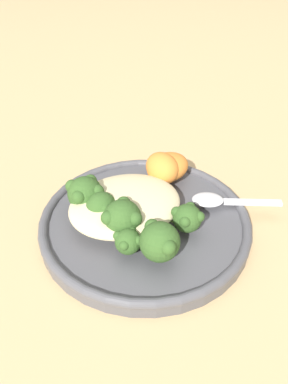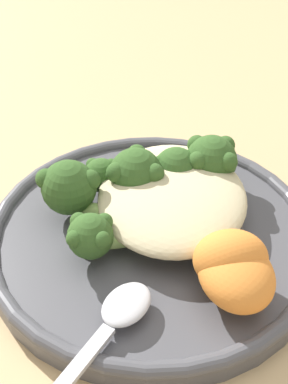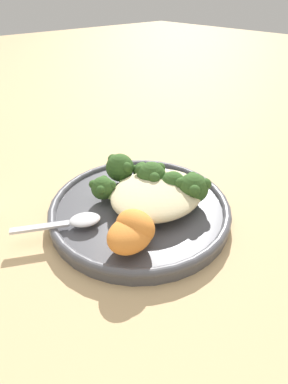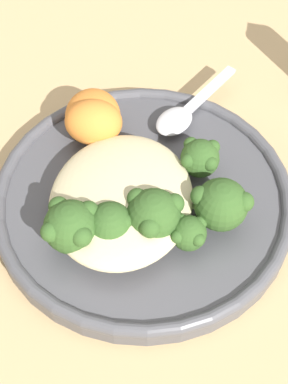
# 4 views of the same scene
# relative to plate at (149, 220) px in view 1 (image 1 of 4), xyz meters

# --- Properties ---
(ground_plane) EXTENTS (4.00, 4.00, 0.00)m
(ground_plane) POSITION_rel_plate_xyz_m (-0.00, 0.01, -0.01)
(ground_plane) COLOR tan
(plate) EXTENTS (0.26, 0.26, 0.02)m
(plate) POSITION_rel_plate_xyz_m (0.00, 0.00, 0.00)
(plate) COLOR #4C4C51
(plate) RESTS_ON ground_plane
(quinoa_mound) EXTENTS (0.14, 0.12, 0.03)m
(quinoa_mound) POSITION_rel_plate_xyz_m (-0.02, 0.01, 0.02)
(quinoa_mound) COLOR beige
(quinoa_mound) RESTS_ON plate
(broccoli_stalk_0) EXTENTS (0.11, 0.07, 0.04)m
(broccoli_stalk_0) POSITION_rel_plate_xyz_m (-0.06, 0.04, 0.03)
(broccoli_stalk_0) COLOR #8EB25B
(broccoli_stalk_0) RESTS_ON plate
(broccoli_stalk_1) EXTENTS (0.09, 0.04, 0.04)m
(broccoli_stalk_1) POSITION_rel_plate_xyz_m (-0.05, 0.02, 0.03)
(broccoli_stalk_1) COLOR #8EB25B
(broccoli_stalk_1) RESTS_ON plate
(broccoli_stalk_2) EXTENTS (0.08, 0.06, 0.04)m
(broccoli_stalk_2) POSITION_rel_plate_xyz_m (-0.04, -0.01, 0.03)
(broccoli_stalk_2) COLOR #8EB25B
(broccoli_stalk_2) RESTS_ON plate
(broccoli_stalk_3) EXTENTS (0.08, 0.08, 0.03)m
(broccoli_stalk_3) POSITION_rel_plate_xyz_m (-0.03, -0.03, 0.02)
(broccoli_stalk_3) COLOR #8EB25B
(broccoli_stalk_3) RESTS_ON plate
(broccoli_stalk_4) EXTENTS (0.06, 0.11, 0.04)m
(broccoli_stalk_4) POSITION_rel_plate_xyz_m (-0.02, -0.06, 0.03)
(broccoli_stalk_4) COLOR #8EB25B
(broccoli_stalk_4) RESTS_ON plate
(broccoli_stalk_5) EXTENTS (0.05, 0.08, 0.03)m
(broccoli_stalk_5) POSITION_rel_plate_xyz_m (0.02, -0.04, 0.03)
(broccoli_stalk_5) COLOR #8EB25B
(broccoli_stalk_5) RESTS_ON plate
(sweet_potato_chunk_0) EXTENTS (0.07, 0.06, 0.03)m
(sweet_potato_chunk_0) POSITION_rel_plate_xyz_m (0.06, 0.06, 0.03)
(sweet_potato_chunk_0) COLOR orange
(sweet_potato_chunk_0) RESTS_ON plate
(sweet_potato_chunk_1) EXTENTS (0.05, 0.06, 0.04)m
(sweet_potato_chunk_1) POSITION_rel_plate_xyz_m (0.05, 0.05, 0.03)
(sweet_potato_chunk_1) COLOR orange
(sweet_potato_chunk_1) RESTS_ON plate
(spoon) EXTENTS (0.11, 0.07, 0.01)m
(spoon) POSITION_rel_plate_xyz_m (0.09, -0.02, 0.01)
(spoon) COLOR silver
(spoon) RESTS_ON plate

